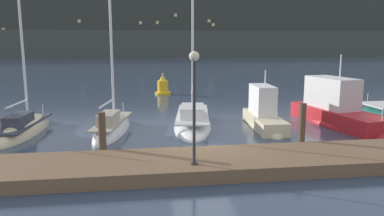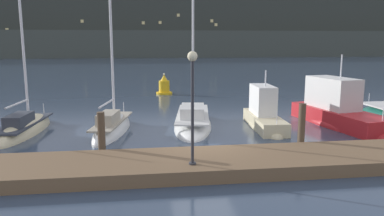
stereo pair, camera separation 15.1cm
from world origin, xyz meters
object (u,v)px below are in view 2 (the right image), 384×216
Objects in this scene: sailboat_berth_2 at (26,131)px; motorboat_berth_6 at (338,116)px; sailboat_berth_4 at (193,125)px; channel_buoy at (164,87)px; sailboat_berth_3 at (112,131)px; dock_lamppost at (192,89)px; motorboat_berth_5 at (264,120)px.

sailboat_berth_2 is 1.03× the size of motorboat_berth_6.
sailboat_berth_2 is 8.19m from sailboat_berth_4.
sailboat_berth_4 reaches higher than channel_buoy.
sailboat_berth_4 is (8.19, 0.18, 0.03)m from sailboat_berth_2.
channel_buoy is (3.32, 13.15, 0.53)m from sailboat_berth_3.
dock_lamppost is at bearing -90.85° from channel_buoy.
sailboat_berth_3 is at bearing -178.82° from motorboat_berth_5.
sailboat_berth_4 reaches higher than motorboat_berth_6.
sailboat_berth_3 is at bearing -104.17° from channel_buoy.
dock_lamppost is (-4.62, -6.64, 2.52)m from motorboat_berth_5.
sailboat_berth_2 reaches higher than motorboat_berth_5.
dock_lamppost is at bearing -44.34° from sailboat_berth_2.
dock_lamppost reaches higher than channel_buoy.
channel_buoy is at bearing 108.43° from motorboat_berth_5.
channel_buoy is at bearing 89.15° from dock_lamppost.
channel_buoy is (-0.71, 12.42, 0.51)m from sailboat_berth_4.
motorboat_berth_6 is (11.71, 0.21, 0.35)m from sailboat_berth_3.
sailboat_berth_2 is 10.43m from dock_lamppost.
motorboat_berth_5 is 8.47m from dock_lamppost.
dock_lamppost is (7.19, -7.02, 2.81)m from sailboat_berth_2.
sailboat_berth_2 is 11.82m from motorboat_berth_5.
sailboat_berth_3 is at bearing -178.99° from motorboat_berth_6.
motorboat_berth_6 is at bearing 37.61° from dock_lamppost.
sailboat_berth_3 reaches higher than channel_buoy.
sailboat_berth_3 is 7.66m from motorboat_berth_5.
motorboat_berth_5 is at bearing 55.14° from dock_lamppost.
motorboat_berth_6 is at bearing 0.68° from motorboat_berth_5.
sailboat_berth_2 reaches higher than dock_lamppost.
sailboat_berth_2 is at bearing -120.66° from channel_buoy.
sailboat_berth_4 reaches higher than sailboat_berth_3.
channel_buoy is at bearing 93.27° from sailboat_berth_4.
motorboat_berth_5 is 1.37× the size of dock_lamppost.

